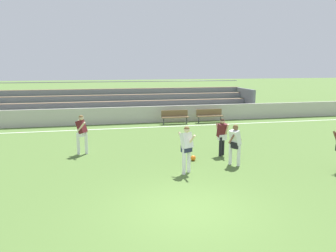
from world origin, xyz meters
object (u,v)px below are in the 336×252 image
at_px(player_white_on_ball, 235,141).
at_px(player_white_deep_cover, 187,145).
at_px(bench_far_left, 209,114).
at_px(bench_far_right, 175,116).
at_px(soccer_ball, 193,158).
at_px(player_dark_dropping_back, 222,134).
at_px(player_dark_wide_left, 82,131).
at_px(bleacher_stand, 86,104).

bearing_deg(player_white_on_ball, player_white_deep_cover, -165.56).
relative_size(bench_far_left, player_white_on_ball, 1.12).
relative_size(bench_far_right, soccer_ball, 8.18).
height_order(bench_far_right, player_white_deep_cover, player_white_deep_cover).
distance_m(bench_far_right, player_dark_dropping_back, 8.01).
relative_size(bench_far_right, player_dark_wide_left, 1.04).
relative_size(bench_far_left, player_white_deep_cover, 1.05).
relative_size(player_dark_dropping_back, player_white_deep_cover, 0.94).
bearing_deg(bench_far_right, player_dark_wide_left, -131.64).
bearing_deg(player_white_deep_cover, bleacher_stand, 106.03).
distance_m(player_dark_wide_left, player_white_deep_cover, 5.12).
bearing_deg(player_white_on_ball, player_dark_wide_left, 152.98).
relative_size(player_dark_dropping_back, player_dark_wide_left, 0.93).
bearing_deg(soccer_ball, bleacher_stand, 111.00).
bearing_deg(bench_far_left, player_dark_dropping_back, -105.98).
xyz_separation_m(bleacher_stand, soccer_ball, (4.48, -11.67, -1.00)).
bearing_deg(player_dark_wide_left, player_dark_dropping_back, -14.69).
height_order(bench_far_left, player_white_deep_cover, player_white_deep_cover).
xyz_separation_m(player_dark_wide_left, soccer_ball, (4.43, -2.03, -0.92)).
relative_size(bleacher_stand, player_dark_wide_left, 14.28).
bearing_deg(bleacher_stand, player_white_on_ball, -65.04).
distance_m(player_dark_wide_left, soccer_ball, 4.97).
height_order(player_white_deep_cover, soccer_ball, player_white_deep_cover).
bearing_deg(player_white_deep_cover, soccer_ball, 64.47).
bearing_deg(player_dark_dropping_back, player_white_deep_cover, -137.21).
distance_m(bench_far_right, player_dark_wide_left, 8.66).
xyz_separation_m(player_dark_dropping_back, player_white_deep_cover, (-2.13, -1.97, 0.08)).
height_order(player_dark_dropping_back, player_white_deep_cover, player_white_deep_cover).
relative_size(bench_far_right, player_white_deep_cover, 1.05).
distance_m(bench_far_right, soccer_ball, 8.61).
bearing_deg(bleacher_stand, player_white_deep_cover, -73.97).
relative_size(player_dark_wide_left, player_white_deep_cover, 1.00).
distance_m(bleacher_stand, soccer_ball, 12.54).
relative_size(bench_far_left, player_dark_dropping_back, 1.12).
bearing_deg(bench_far_right, player_white_deep_cover, -101.41).
relative_size(bleacher_stand, bench_far_right, 13.69).
height_order(player_white_on_ball, player_white_deep_cover, player_white_deep_cover).
bearing_deg(player_white_deep_cover, bench_far_left, 66.09).
xyz_separation_m(player_white_deep_cover, soccer_ball, (0.70, 1.47, -0.92)).
distance_m(bleacher_stand, player_dark_wide_left, 9.63).
xyz_separation_m(player_white_on_ball, player_dark_wide_left, (-5.82, 2.97, 0.08)).
bearing_deg(player_white_on_ball, soccer_ball, 146.03).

